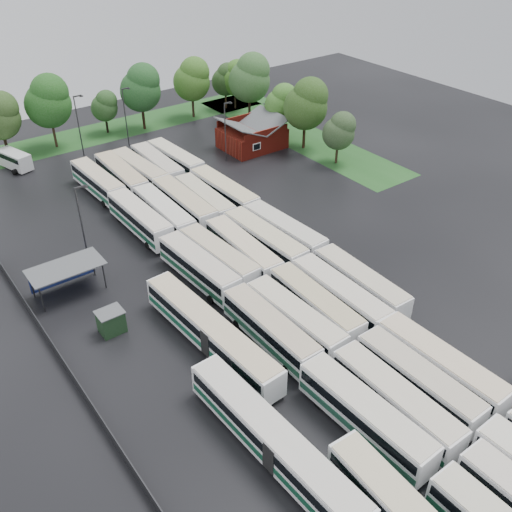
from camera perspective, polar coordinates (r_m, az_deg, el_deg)
ground at (r=59.97m, az=5.36°, el=-7.78°), size 160.00×160.00×0.00m
brick_building at (r=100.61m, az=-0.40°, el=11.80°), size 10.07×8.60×5.39m
wash_shed at (r=67.17m, az=-18.57°, el=-1.27°), size 8.20×4.20×3.58m
utility_hut at (r=61.06m, az=-14.28°, el=-6.36°), size 2.70×2.20×2.62m
grass_strip_north at (r=110.15m, az=-16.94°, el=11.30°), size 80.00×10.00×0.01m
grass_strip_east at (r=107.11m, az=4.01°, el=12.06°), size 10.00×50.00×0.01m
west_fence at (r=57.00m, az=-17.77°, el=-11.56°), size 0.10×50.00×1.20m
bus_r1c0 at (r=50.37m, az=10.84°, el=-15.39°), size 3.19×13.43×3.72m
bus_r1c1 at (r=52.04m, az=13.75°, el=-13.88°), size 2.93×13.13×3.65m
bus_r1c2 at (r=54.27m, az=15.88°, el=-11.91°), size 2.75×12.77×3.55m
bus_r1c3 at (r=56.15m, az=17.92°, el=-10.39°), size 3.04×13.26×3.68m
bus_r2c0 at (r=57.28m, az=1.45°, el=-7.37°), size 2.76×12.81×3.56m
bus_r2c1 at (r=58.62m, az=3.92°, el=-6.33°), size 3.05×12.83×3.55m
bus_r2c2 at (r=60.57m, az=5.96°, el=-4.91°), size 3.13×12.84×3.55m
bus_r2c3 at (r=62.06m, az=8.39°, el=-3.96°), size 3.01×13.21×3.67m
bus_r2c4 at (r=64.28m, az=10.39°, el=-2.73°), size 3.09×12.91×3.57m
bus_r3c0 at (r=66.06m, az=-5.73°, el=-1.15°), size 3.36×13.06×3.60m
bus_r3c1 at (r=67.54m, az=-3.74°, el=-0.20°), size 3.34×12.87×3.55m
bus_r3c2 at (r=68.66m, az=-1.32°, el=0.55°), size 3.28×13.14×3.63m
bus_r3c3 at (r=70.38m, az=0.86°, el=1.53°), size 3.18×13.47×3.73m
bus_r3c4 at (r=72.31m, az=2.81°, el=2.41°), size 3.41×13.20×3.64m
bus_r4c0 at (r=76.60m, az=-11.52°, el=3.67°), size 3.00×13.27×3.68m
bus_r4c1 at (r=77.39m, az=-9.20°, el=4.25°), size 3.09×13.09×3.63m
bus_r4c2 at (r=79.03m, az=-7.18°, el=5.14°), size 3.13×13.39×3.71m
bus_r4c3 at (r=79.99m, az=-5.18°, el=5.56°), size 3.17×12.77×3.53m
bus_r4c4 at (r=81.64m, az=-3.22°, el=6.36°), size 3.10×13.38×3.71m
bus_r5c0 at (r=87.82m, az=-15.51°, el=7.15°), size 3.15×12.89×3.56m
bus_r5c1 at (r=88.51m, az=-13.30°, el=7.76°), size 3.12×13.38×3.71m
bus_r5c2 at (r=89.81m, az=-11.60°, el=8.34°), size 3.38×13.10×3.61m
bus_r5c3 at (r=91.00m, az=-9.83°, el=8.89°), size 3.09×13.01×3.60m
bus_r5c4 at (r=92.71m, az=-8.05°, el=9.52°), size 3.28×12.83×3.54m
artic_bus_west_b at (r=56.99m, az=-4.55°, el=-7.67°), size 3.73×19.72×3.64m
artic_bus_west_c at (r=47.89m, az=1.81°, el=-18.09°), size 3.43×19.68×3.64m
minibus at (r=100.77m, az=-23.01°, el=8.90°), size 4.09×6.83×2.80m
tree_north_1 at (r=103.74m, az=-24.23°, el=12.71°), size 6.75×6.75×11.18m
tree_north_2 at (r=104.59m, az=-20.03°, el=14.39°), size 7.70×7.70×12.75m
tree_north_3 at (r=109.35m, az=-14.86°, el=14.33°), size 4.77×4.76×7.89m
tree_north_4 at (r=108.73m, az=-11.39°, el=16.21°), size 7.35×7.35×12.17m
tree_north_5 at (r=113.53m, az=-6.36°, el=17.20°), size 7.00×7.00×11.59m
tree_north_6 at (r=118.02m, az=-2.05°, el=17.44°), size 5.91×5.91×9.79m
tree_east_0 at (r=94.24m, az=8.39°, el=12.31°), size 5.24×5.24×8.68m
tree_east_1 at (r=98.67m, az=5.13°, el=14.96°), size 7.41×7.41×12.28m
tree_east_2 at (r=104.18m, az=2.62°, el=15.08°), size 5.78×5.78×9.57m
tree_east_3 at (r=110.90m, az=-0.56°, el=17.44°), size 7.77×7.77×12.87m
tree_east_4 at (r=118.57m, az=-3.00°, el=17.25°), size 5.46×5.46×9.05m
lamp_post_ne at (r=94.14m, az=-3.04°, el=12.67°), size 1.51×0.29×9.81m
lamp_post_nw at (r=69.34m, az=-16.98°, el=3.31°), size 1.63×0.32×10.56m
lamp_post_back_w at (r=98.90m, az=-17.28°, el=12.57°), size 1.64×0.32×10.64m
lamp_post_back_e at (r=102.29m, az=-12.90°, el=13.75°), size 1.56×0.30×10.12m
puddle_0 at (r=50.49m, az=17.27°, el=-20.26°), size 5.59×5.59×0.01m
puddle_2 at (r=55.91m, az=-2.32°, el=-11.42°), size 6.01×6.01×0.01m
puddle_3 at (r=59.90m, az=9.82°, el=-8.27°), size 3.61×3.61×0.01m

